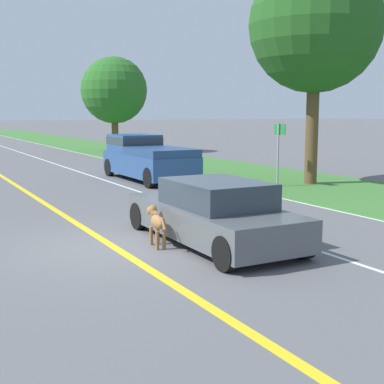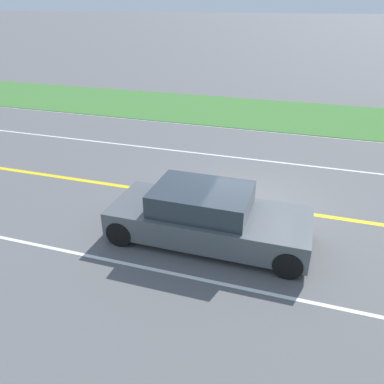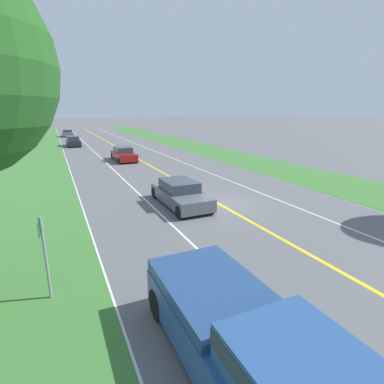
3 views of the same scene
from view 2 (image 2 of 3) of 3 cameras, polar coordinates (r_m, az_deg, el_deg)
name	(u,v)px [view 2 (image 2 of 3)]	position (r m, az deg, el deg)	size (l,w,h in m)	color
ground_plane	(251,205)	(10.84, 8.92, -2.04)	(400.00, 400.00, 0.00)	#5B5B5E
centre_divider_line	(251,205)	(10.83, 8.92, -2.02)	(0.18, 160.00, 0.01)	yellow
lane_edge_line_left	(277,133)	(17.27, 12.88, 8.83)	(0.14, 160.00, 0.01)	white
lane_dash_same_dir	(222,284)	(7.98, 4.56, -13.76)	(0.10, 160.00, 0.01)	white
lane_dash_oncoming	(267,161)	(13.98, 11.35, 4.65)	(0.10, 160.00, 0.01)	white
grass_verge_left	(284,115)	(20.14, 13.82, 11.34)	(6.00, 160.00, 0.03)	#3D7533
ego_car	(207,216)	(8.95, 2.34, -3.75)	(1.94, 4.72, 1.35)	#51565B
dog	(230,200)	(9.94, 5.88, -1.20)	(0.33, 1.14, 0.83)	olive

